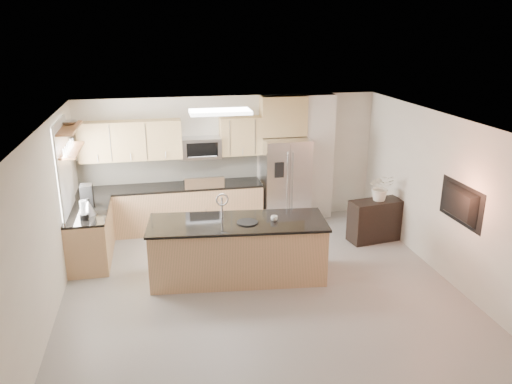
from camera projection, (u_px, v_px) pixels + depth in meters
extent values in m
plane|color=gray|center=(264.00, 296.00, 7.57)|extent=(6.50, 6.50, 0.00)
cube|color=white|center=(265.00, 127.00, 6.74)|extent=(6.00, 6.50, 0.02)
cube|color=silver|center=(230.00, 160.00, 10.18)|extent=(6.00, 0.02, 2.60)
cube|color=silver|center=(349.00, 355.00, 4.13)|extent=(6.00, 0.02, 2.60)
cube|color=silver|center=(43.00, 233.00, 6.59)|extent=(0.02, 6.50, 2.60)
cube|color=silver|center=(453.00, 202.00, 7.72)|extent=(0.02, 6.50, 2.60)
cube|color=tan|center=(173.00, 209.00, 9.92)|extent=(3.55, 0.65, 0.88)
cube|color=black|center=(171.00, 187.00, 9.77)|extent=(3.55, 0.66, 0.04)
cube|color=beige|center=(170.00, 169.00, 9.97)|extent=(3.55, 0.02, 0.52)
cube|color=tan|center=(91.00, 236.00, 8.64)|extent=(0.65, 1.50, 0.88)
cube|color=black|center=(88.00, 211.00, 8.50)|extent=(0.66, 1.50, 0.04)
cube|color=black|center=(204.00, 206.00, 10.03)|extent=(0.76, 0.64, 0.90)
cube|color=black|center=(203.00, 184.00, 9.88)|extent=(0.76, 0.62, 0.03)
cube|color=silver|center=(205.00, 183.00, 9.57)|extent=(0.76, 0.04, 0.22)
cube|color=tan|center=(131.00, 141.00, 9.49)|extent=(1.92, 0.33, 0.75)
cube|color=tan|center=(241.00, 136.00, 9.89)|extent=(0.82, 0.33, 0.75)
cube|color=silver|center=(201.00, 148.00, 9.77)|extent=(0.76, 0.40, 0.40)
cube|color=black|center=(202.00, 150.00, 9.59)|extent=(0.60, 0.02, 0.28)
cube|color=silver|center=(285.00, 181.00, 10.16)|extent=(0.92, 0.75, 1.78)
cube|color=gray|center=(290.00, 187.00, 9.81)|extent=(0.02, 0.01, 1.69)
cube|color=black|center=(279.00, 170.00, 9.64)|extent=(0.18, 0.03, 0.30)
cube|color=silver|center=(318.00, 157.00, 10.38)|extent=(0.60, 0.30, 2.60)
cube|color=white|center=(64.00, 170.00, 8.20)|extent=(0.03, 1.05, 1.55)
cube|color=white|center=(65.00, 170.00, 8.20)|extent=(0.03, 1.15, 1.65)
cube|color=brown|center=(71.00, 150.00, 8.22)|extent=(0.30, 1.20, 0.04)
cube|color=brown|center=(68.00, 128.00, 8.11)|extent=(0.30, 1.20, 0.04)
cube|color=white|center=(220.00, 112.00, 8.17)|extent=(1.00, 0.50, 0.06)
cube|color=tan|center=(238.00, 251.00, 8.02)|extent=(2.83, 1.23, 0.93)
cube|color=black|center=(237.00, 223.00, 7.86)|extent=(2.89, 1.30, 0.04)
cube|color=black|center=(224.00, 225.00, 7.83)|extent=(0.58, 0.42, 0.01)
cylinder|color=silver|center=(222.00, 207.00, 7.98)|extent=(0.03, 0.03, 0.34)
torus|color=silver|center=(222.00, 200.00, 7.87)|extent=(0.21, 0.03, 0.21)
cube|color=black|center=(375.00, 220.00, 9.45)|extent=(1.04, 0.56, 0.79)
imported|color=white|center=(274.00, 218.00, 7.87)|extent=(0.13, 0.13, 0.09)
cylinder|color=black|center=(247.00, 222.00, 7.80)|extent=(0.35, 0.35, 0.02)
cylinder|color=black|center=(84.00, 217.00, 8.05)|extent=(0.14, 0.14, 0.10)
cylinder|color=silver|center=(83.00, 207.00, 8.00)|extent=(0.11, 0.11, 0.23)
cone|color=silver|center=(89.00, 208.00, 8.24)|extent=(0.23, 0.23, 0.25)
cylinder|color=black|center=(88.00, 200.00, 8.20)|extent=(0.05, 0.05, 0.05)
cube|color=black|center=(87.00, 195.00, 8.63)|extent=(0.21, 0.25, 0.38)
cylinder|color=silver|center=(87.00, 202.00, 8.59)|extent=(0.12, 0.12, 0.14)
imported|color=silver|center=(70.00, 122.00, 8.29)|extent=(0.34, 0.34, 0.08)
imported|color=white|center=(381.00, 181.00, 9.23)|extent=(0.78, 0.70, 0.77)
imported|color=black|center=(456.00, 204.00, 7.50)|extent=(0.14, 1.08, 0.62)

